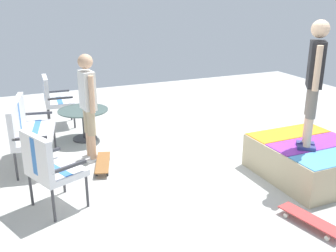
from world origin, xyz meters
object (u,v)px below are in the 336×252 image
at_px(patio_table, 84,118).
at_px(skateboard_spare, 310,220).
at_px(skate_ramp, 311,159).
at_px(patio_chair_near_house, 53,97).
at_px(patio_bench, 27,127).
at_px(person_watching, 88,100).
at_px(person_skater, 315,76).
at_px(patio_chair_by_wall, 48,165).
at_px(skateboard_by_bench, 103,163).

relative_size(patio_table, skateboard_spare, 1.09).
height_order(skate_ramp, patio_chair_near_house, patio_chair_near_house).
height_order(skate_ramp, patio_bench, patio_bench).
xyz_separation_m(patio_chair_near_house, patio_table, (-1.00, -0.38, -0.21)).
distance_m(person_watching, person_skater, 3.30).
relative_size(person_watching, person_skater, 0.99).
distance_m(patio_chair_by_wall, skateboard_spare, 3.17).
relative_size(patio_table, person_watching, 0.53).
bearing_deg(person_skater, patio_table, 40.91).
xyz_separation_m(skate_ramp, patio_chair_near_house, (3.82, 3.14, 0.35)).
bearing_deg(person_watching, patio_chair_by_wall, 148.76).
bearing_deg(patio_chair_by_wall, person_watching, -31.24).
relative_size(patio_chair_near_house, patio_table, 1.13).
xyz_separation_m(patio_chair_by_wall, person_watching, (1.31, -0.80, 0.39)).
relative_size(patio_chair_by_wall, patio_table, 1.13).
bearing_deg(patio_table, person_skater, -139.09).
xyz_separation_m(skate_ramp, skateboard_spare, (-1.04, 0.93, -0.18)).
xyz_separation_m(patio_chair_near_house, skateboard_by_bench, (-2.35, -0.38, -0.53)).
bearing_deg(skate_ramp, skateboard_by_bench, 61.89).
xyz_separation_m(patio_chair_by_wall, person_skater, (-0.63, -3.41, 0.93)).
relative_size(person_skater, skateboard_by_bench, 2.10).
xyz_separation_m(patio_bench, skateboard_by_bench, (-0.62, -1.01, -0.53)).
height_order(skate_ramp, person_watching, person_watching).
bearing_deg(person_skater, skateboard_by_bench, 58.13).
bearing_deg(skateboard_spare, person_skater, -36.78).
relative_size(patio_table, person_skater, 0.52).
relative_size(patio_bench, skateboard_by_bench, 1.62).
xyz_separation_m(patio_chair_by_wall, skateboard_by_bench, (0.94, -0.89, -0.53)).
bearing_deg(person_skater, patio_chair_by_wall, 79.54).
bearing_deg(skateboard_spare, person_watching, 33.53).
height_order(person_skater, skateboard_by_bench, person_skater).
bearing_deg(person_skater, skateboard_spare, 143.22).
bearing_deg(skateboard_spare, skateboard_by_bench, 36.01).
distance_m(patio_chair_near_house, skateboard_by_bench, 2.44).
bearing_deg(patio_chair_near_house, skateboard_spare, -155.56).
bearing_deg(patio_chair_near_house, patio_table, -159.04).
xyz_separation_m(patio_bench, patio_table, (0.72, -1.01, -0.21)).
bearing_deg(patio_chair_by_wall, skateboard_by_bench, -43.34).
xyz_separation_m(skate_ramp, patio_chair_by_wall, (0.53, 3.64, 0.35)).
relative_size(patio_bench, skateboard_spare, 1.61).
distance_m(skate_ramp, patio_chair_by_wall, 3.69).
bearing_deg(patio_table, patio_chair_by_wall, 158.78).
bearing_deg(patio_table, skate_ramp, -135.63).
relative_size(patio_chair_by_wall, person_watching, 0.60).
distance_m(patio_table, skateboard_by_bench, 1.38).
bearing_deg(skateboard_by_bench, patio_chair_near_house, 9.30).
distance_m(patio_bench, skateboard_spare, 4.25).
height_order(patio_chair_near_house, skateboard_by_bench, patio_chair_near_house).
height_order(person_watching, skateboard_spare, person_watching).
relative_size(patio_chair_near_house, person_watching, 0.60).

